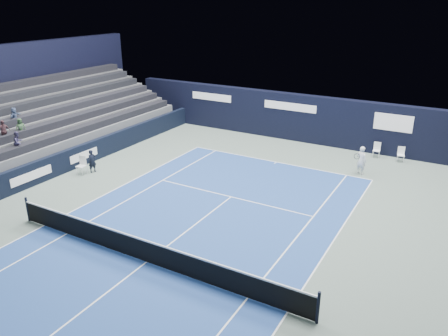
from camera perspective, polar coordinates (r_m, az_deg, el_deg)
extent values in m
plane|color=#58685E|center=(17.78, -5.99, -9.04)|extent=(48.00, 48.00, 0.00)
cube|color=navy|center=(16.46, -10.09, -12.02)|extent=(10.97, 23.77, 0.01)
cube|color=white|center=(27.65, 19.29, 2.15)|extent=(0.44, 0.42, 0.04)
cube|color=white|center=(27.75, 19.39, 2.75)|extent=(0.40, 0.06, 0.48)
cylinder|color=white|center=(27.86, 19.62, 1.79)|extent=(0.02, 0.02, 0.42)
cylinder|color=white|center=(27.89, 18.92, 1.90)|extent=(0.02, 0.02, 0.42)
cylinder|color=white|center=(27.55, 19.55, 1.58)|extent=(0.02, 0.02, 0.42)
cylinder|color=white|center=(27.58, 18.84, 1.69)|extent=(0.02, 0.02, 0.42)
cube|color=white|center=(27.75, 19.41, 2.91)|extent=(0.33, 0.11, 0.31)
cube|color=white|center=(27.37, 22.10, 1.55)|extent=(0.47, 0.46, 0.04)
cube|color=white|center=(27.46, 22.14, 2.16)|extent=(0.39, 0.12, 0.47)
cylinder|color=white|center=(27.61, 22.36, 1.22)|extent=(0.02, 0.02, 0.41)
cylinder|color=white|center=(27.57, 21.67, 1.30)|extent=(0.02, 0.02, 0.41)
cylinder|color=white|center=(27.30, 22.42, 1.00)|extent=(0.02, 0.02, 0.41)
cylinder|color=white|center=(27.27, 21.71, 1.07)|extent=(0.02, 0.02, 0.41)
cube|color=white|center=(24.82, -18.17, 0.23)|extent=(0.50, 0.48, 0.04)
cube|color=white|center=(24.87, -17.96, 0.97)|extent=(0.44, 0.10, 0.52)
cylinder|color=white|center=(24.92, -17.52, -0.18)|extent=(0.03, 0.03, 0.46)
cylinder|color=white|center=(25.14, -18.20, -0.07)|extent=(0.03, 0.03, 0.46)
cylinder|color=white|center=(24.66, -18.02, -0.47)|extent=(0.03, 0.03, 0.46)
cylinder|color=white|center=(24.89, -18.70, -0.35)|extent=(0.03, 0.03, 0.46)
imported|color=black|center=(24.87, -16.83, 0.86)|extent=(0.44, 0.54, 1.27)
cube|color=white|center=(25.65, 6.85, 0.79)|extent=(10.97, 0.06, 0.00)
cube|color=white|center=(14.16, 8.32, -18.14)|extent=(0.06, 23.77, 0.00)
cube|color=white|center=(20.02, -22.44, -6.97)|extent=(0.06, 23.77, 0.00)
cube|color=white|center=(14.58, 3.10, -16.59)|extent=(0.06, 23.77, 0.00)
cube|color=white|center=(19.05, -19.83, -8.08)|extent=(0.06, 23.77, 0.00)
cube|color=white|center=(21.07, 0.94, -3.78)|extent=(8.23, 0.06, 0.00)
cube|color=white|center=(16.45, -10.09, -12.00)|extent=(0.06, 12.80, 0.00)
cube|color=white|center=(25.52, 6.71, 0.68)|extent=(0.06, 0.30, 0.00)
cylinder|color=black|center=(13.62, 12.18, -17.41)|extent=(0.10, 0.10, 1.10)
cylinder|color=black|center=(20.47, -24.27, -4.94)|extent=(0.10, 0.10, 1.10)
cube|color=black|center=(16.21, -10.20, -10.67)|extent=(12.80, 0.03, 0.86)
cube|color=white|center=(15.98, -10.30, -9.30)|extent=(12.80, 0.05, 0.06)
cube|color=black|center=(29.31, 10.56, 6.37)|extent=(26.00, 0.60, 3.10)
cube|color=silver|center=(31.75, -1.65, 9.26)|extent=(3.20, 0.02, 0.50)
cube|color=silver|center=(29.16, 8.59, 7.94)|extent=(3.60, 0.02, 0.50)
cube|color=silver|center=(27.64, 21.23, 5.54)|extent=(2.20, 0.02, 1.00)
cube|color=black|center=(26.16, -18.07, 1.64)|extent=(0.30, 22.00, 1.20)
cube|color=silver|center=(24.00, -23.83, -0.94)|extent=(0.02, 2.40, 0.45)
cube|color=silver|center=(26.04, -17.81, 1.58)|extent=(0.02, 2.00, 0.45)
cube|color=#535356|center=(27.15, -17.47, 2.92)|extent=(0.90, 16.00, 1.65)
cube|color=#505053|center=(27.73, -18.80, 3.63)|extent=(0.90, 16.00, 2.10)
cube|color=#4D4D4F|center=(28.32, -20.09, 4.31)|extent=(0.90, 16.00, 2.55)
cube|color=#4D4C4F|center=(28.94, -21.32, 4.96)|extent=(0.90, 16.00, 3.00)
cube|color=#434345|center=(29.57, -22.51, 5.57)|extent=(0.90, 16.00, 3.45)
cube|color=#48484A|center=(30.22, -23.64, 6.16)|extent=(0.90, 16.00, 3.90)
cube|color=black|center=(26.86, -17.71, 5.00)|extent=(0.63, 15.20, 0.40)
cube|color=black|center=(27.39, -19.11, 6.12)|extent=(0.63, 15.20, 0.40)
cube|color=black|center=(27.96, -20.47, 7.19)|extent=(0.63, 15.20, 0.40)
cube|color=black|center=(28.55, -21.78, 8.22)|extent=(0.63, 15.20, 0.40)
cube|color=black|center=(29.16, -23.04, 9.20)|extent=(0.63, 15.20, 0.40)
cube|color=black|center=(29.79, -24.26, 10.14)|extent=(0.63, 15.20, 0.40)
cube|color=black|center=(30.55, -24.86, 8.55)|extent=(0.60, 18.00, 6.40)
imported|color=#312C4A|center=(24.15, -25.29, 3.06)|extent=(0.54, 0.63, 1.13)
imported|color=#4E2F34|center=(24.72, -26.83, 4.30)|extent=(0.33, 0.69, 1.15)
imported|color=#325030|center=(25.25, -25.02, 4.77)|extent=(0.50, 0.58, 1.01)
imported|color=#394767|center=(26.08, -25.67, 6.11)|extent=(0.60, 0.93, 0.96)
imported|color=white|center=(24.67, 17.51, 0.98)|extent=(0.67, 0.57, 1.56)
cylinder|color=black|center=(24.33, 17.08, 1.42)|extent=(0.03, 0.29, 0.13)
torus|color=black|center=(24.07, 16.96, 1.47)|extent=(0.30, 0.13, 0.29)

